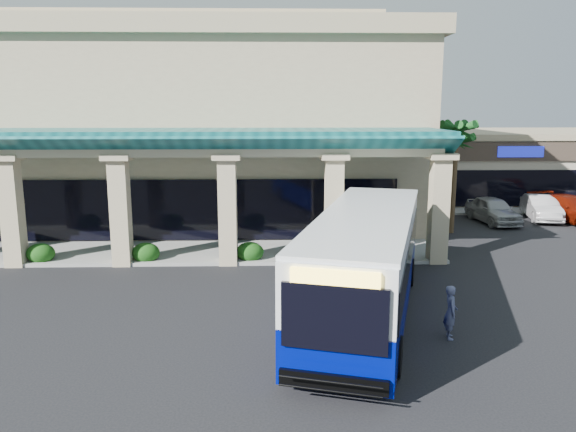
{
  "coord_description": "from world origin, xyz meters",
  "views": [
    {
      "loc": [
        -1.12,
        -18.17,
        6.64
      ],
      "look_at": [
        -0.46,
        4.66,
        2.2
      ],
      "focal_mm": 35.0,
      "sensor_mm": 36.0,
      "label": 1
    }
  ],
  "objects_px": {
    "transit_bus": "(366,265)",
    "car_white": "(541,208)",
    "pedestrian": "(451,312)",
    "car_silver": "(493,210)",
    "car_red": "(571,209)"
  },
  "relations": [
    {
      "from": "transit_bus",
      "to": "car_white",
      "type": "height_order",
      "value": "transit_bus"
    },
    {
      "from": "pedestrian",
      "to": "transit_bus",
      "type": "bearing_deg",
      "value": 57.36
    },
    {
      "from": "pedestrian",
      "to": "car_silver",
      "type": "xyz_separation_m",
      "value": [
        7.69,
        16.43,
        -0.04
      ]
    },
    {
      "from": "transit_bus",
      "to": "car_white",
      "type": "distance_m",
      "value": 20.25
    },
    {
      "from": "transit_bus",
      "to": "pedestrian",
      "type": "xyz_separation_m",
      "value": [
        2.2,
        -1.87,
        -0.89
      ]
    },
    {
      "from": "pedestrian",
      "to": "car_white",
      "type": "distance_m",
      "value": 20.43
    },
    {
      "from": "transit_bus",
      "to": "car_white",
      "type": "bearing_deg",
      "value": 65.79
    },
    {
      "from": "car_white",
      "to": "car_red",
      "type": "distance_m",
      "value": 1.6
    },
    {
      "from": "car_white",
      "to": "car_red",
      "type": "relative_size",
      "value": 0.84
    },
    {
      "from": "car_white",
      "to": "car_red",
      "type": "xyz_separation_m",
      "value": [
        1.42,
        -0.74,
        0.03
      ]
    },
    {
      "from": "car_white",
      "to": "transit_bus",
      "type": "bearing_deg",
      "value": -118.84
    },
    {
      "from": "transit_bus",
      "to": "car_red",
      "type": "relative_size",
      "value": 2.29
    },
    {
      "from": "pedestrian",
      "to": "car_white",
      "type": "height_order",
      "value": "pedestrian"
    },
    {
      "from": "pedestrian",
      "to": "car_red",
      "type": "height_order",
      "value": "pedestrian"
    },
    {
      "from": "pedestrian",
      "to": "car_silver",
      "type": "distance_m",
      "value": 18.14
    }
  ]
}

